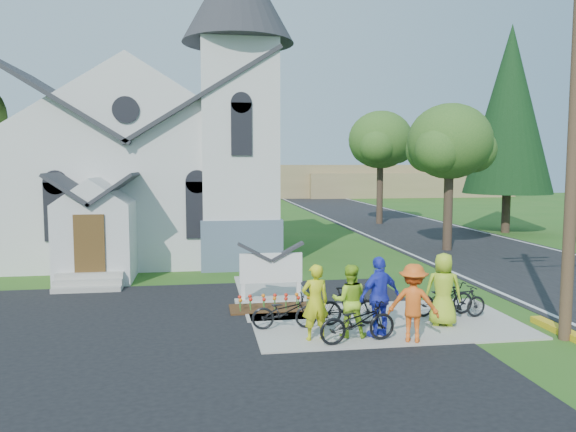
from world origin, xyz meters
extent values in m
plane|color=#2B5E1A|center=(0.00, 0.00, 0.00)|extent=(120.00, 120.00, 0.00)
cube|color=black|center=(-7.00, -2.00, 0.01)|extent=(20.00, 16.00, 0.02)
cube|color=black|center=(10.00, 15.00, 0.01)|extent=(8.00, 90.00, 0.02)
cube|color=#A7A297|center=(1.50, 0.50, 0.03)|extent=(7.00, 4.00, 0.05)
cube|color=silver|center=(-6.00, 13.00, 2.50)|extent=(11.00, 9.00, 5.00)
cube|color=slate|center=(-1.70, 9.70, 1.00)|extent=(3.20, 3.20, 2.00)
cube|color=silver|center=(-1.70, 9.70, 4.50)|extent=(3.00, 3.00, 9.00)
cube|color=silver|center=(-7.00, 7.30, 1.40)|extent=(2.60, 2.40, 2.80)
cube|color=#553918|center=(-7.00, 6.07, 1.50)|extent=(1.00, 0.10, 2.00)
cube|color=#A7A297|center=(-1.20, 3.20, 0.05)|extent=(2.20, 0.40, 0.10)
cube|color=white|center=(-2.05, 3.20, 0.55)|extent=(0.12, 0.12, 1.00)
cube|color=white|center=(-0.35, 3.20, 0.55)|extent=(0.12, 0.12, 1.00)
cube|color=white|center=(-1.20, 3.20, 1.05)|extent=(1.90, 0.14, 0.90)
cube|color=#3D2210|center=(-1.20, 2.30, 0.04)|extent=(2.60, 1.10, 0.07)
cylinder|color=#4B3425|center=(5.30, -1.50, 5.00)|extent=(0.28, 0.28, 10.00)
cylinder|color=#382A1E|center=(8.50, 12.00, 2.02)|extent=(0.44, 0.44, 4.05)
ellipsoid|color=#305F20|center=(8.50, 12.00, 5.25)|extent=(4.00, 4.00, 3.60)
cylinder|color=#382A1E|center=(9.00, 24.00, 2.25)|extent=(0.44, 0.44, 4.50)
ellipsoid|color=#305F20|center=(9.00, 24.00, 5.82)|extent=(4.40, 4.40, 3.96)
cylinder|color=#382A1E|center=(15.00, 18.00, 1.20)|extent=(0.50, 0.50, 2.40)
cone|color=black|center=(15.00, 18.00, 7.40)|extent=(5.20, 5.20, 10.00)
cube|color=olive|center=(6.00, 56.00, 2.00)|extent=(60.00, 8.00, 4.00)
cube|color=olive|center=(-10.00, 58.00, 2.80)|extent=(30.00, 6.00, 5.60)
cube|color=olive|center=(22.00, 54.00, 1.50)|extent=(25.00, 6.00, 3.00)
imported|color=#CED118|center=(-0.64, -0.75, 0.95)|extent=(0.70, 0.50, 1.81)
imported|color=black|center=(-1.22, 0.25, 0.49)|extent=(1.68, 0.62, 0.88)
imported|color=#A4D928|center=(0.23, -0.61, 0.93)|extent=(0.97, 0.82, 1.75)
imported|color=black|center=(0.46, 0.31, 0.55)|extent=(1.67, 0.49, 1.00)
imported|color=blue|center=(0.93, -0.73, 1.02)|extent=(1.23, 0.85, 1.95)
imported|color=black|center=(0.29, -1.09, 0.55)|extent=(1.97, 0.97, 0.99)
imported|color=orange|center=(1.60, -1.20, 0.97)|extent=(1.36, 1.10, 1.83)
imported|color=black|center=(3.60, 0.41, 0.50)|extent=(1.55, 0.67, 0.90)
imported|color=#A7C825|center=(2.84, -0.08, 0.99)|extent=(1.06, 0.85, 1.88)
imported|color=black|center=(3.26, 0.83, 0.52)|extent=(1.85, 0.82, 0.94)
camera|label=1|loc=(-3.26, -13.42, 4.21)|focal=35.00mm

